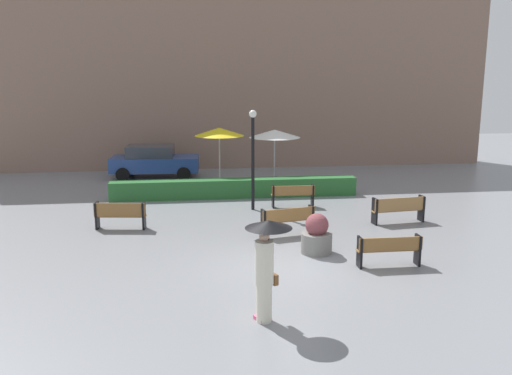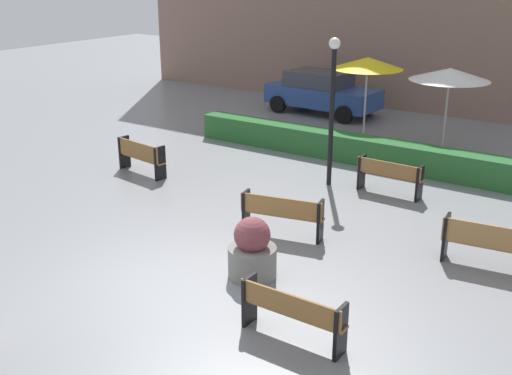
{
  "view_description": "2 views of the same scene",
  "coord_description": "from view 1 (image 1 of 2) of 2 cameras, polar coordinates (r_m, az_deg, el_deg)",
  "views": [
    {
      "loc": [
        -2.33,
        -13.18,
        4.93
      ],
      "look_at": [
        -0.04,
        4.77,
        1.15
      ],
      "focal_mm": 37.98,
      "sensor_mm": 36.0,
      "label": 1
    },
    {
      "loc": [
        6.83,
        -7.15,
        5.3
      ],
      "look_at": [
        0.02,
        2.94,
        0.9
      ],
      "focal_mm": 43.37,
      "sensor_mm": 36.0,
      "label": 2
    }
  ],
  "objects": [
    {
      "name": "ground_plane",
      "position": [
        14.26,
        2.62,
        -8.42
      ],
      "size": [
        60.0,
        60.0,
        0.0
      ],
      "primitive_type": "plane",
      "color": "gray"
    },
    {
      "name": "bench_back_row",
      "position": [
        20.46,
        3.92,
        -0.69
      ],
      "size": [
        1.64,
        0.39,
        0.85
      ],
      "color": "olive",
      "rests_on": "ground"
    },
    {
      "name": "bench_mid_center",
      "position": [
        16.89,
        3.39,
        -3.32
      ],
      "size": [
        1.75,
        0.69,
        0.88
      ],
      "color": "olive",
      "rests_on": "ground"
    },
    {
      "name": "bench_far_right",
      "position": [
        18.88,
        14.82,
        -2.1
      ],
      "size": [
        1.88,
        0.58,
        0.89
      ],
      "color": "#9E7242",
      "rests_on": "ground"
    },
    {
      "name": "bench_far_left",
      "position": [
        18.06,
        -14.12,
        -2.69
      ],
      "size": [
        1.67,
        0.57,
        0.89
      ],
      "color": "olive",
      "rests_on": "ground"
    },
    {
      "name": "bench_near_right",
      "position": [
        14.59,
        13.88,
        -6.27
      ],
      "size": [
        1.7,
        0.36,
        0.82
      ],
      "color": "olive",
      "rests_on": "ground"
    },
    {
      "name": "pedestrian_with_umbrella",
      "position": [
        10.87,
        1.06,
        -7.39
      ],
      "size": [
        0.95,
        0.95,
        2.12
      ],
      "color": "silver",
      "rests_on": "ground"
    },
    {
      "name": "planter_pot",
      "position": [
        15.33,
        6.41,
        -5.09
      ],
      "size": [
        0.87,
        0.87,
        1.14
      ],
      "color": "slate",
      "rests_on": "ground"
    },
    {
      "name": "lamp_post",
      "position": [
        19.75,
        -0.33,
        4.09
      ],
      "size": [
        0.28,
        0.28,
        3.68
      ],
      "color": "black",
      "rests_on": "ground"
    },
    {
      "name": "patio_umbrella_yellow",
      "position": [
        23.76,
        -3.89,
        5.87
      ],
      "size": [
        2.17,
        2.17,
        2.66
      ],
      "color": "silver",
      "rests_on": "ground"
    },
    {
      "name": "patio_umbrella_white",
      "position": [
        24.22,
        1.97,
        5.69
      ],
      "size": [
        2.29,
        2.29,
        2.53
      ],
      "color": "silver",
      "rests_on": "ground"
    },
    {
      "name": "hedge_strip",
      "position": [
        22.14,
        -2.23,
        -0.07
      ],
      "size": [
        10.03,
        0.7,
        0.75
      ],
      "primitive_type": "cube",
      "color": "#28602D",
      "rests_on": "ground"
    },
    {
      "name": "building_facade",
      "position": [
        29.28,
        -2.76,
        12.82
      ],
      "size": [
        28.0,
        1.2,
        10.91
      ],
      "primitive_type": "cube",
      "color": "#846656",
      "rests_on": "ground"
    },
    {
      "name": "parked_car",
      "position": [
        26.79,
        -10.7,
        2.77
      ],
      "size": [
        4.3,
        2.18,
        1.57
      ],
      "color": "#28478C",
      "rests_on": "ground"
    }
  ]
}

